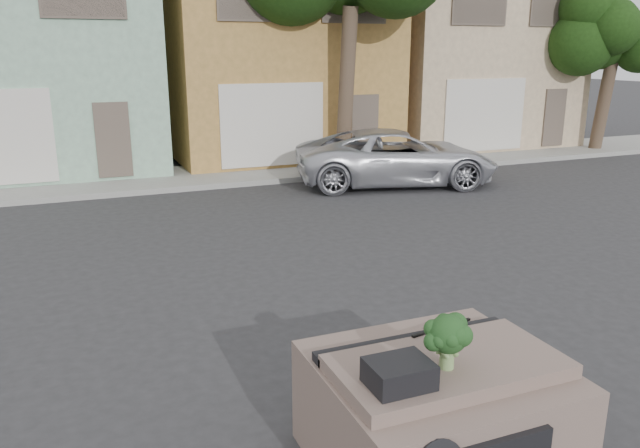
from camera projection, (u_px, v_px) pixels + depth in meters
ground_plane at (310, 331)px, 8.25m from camera, size 120.00×120.00×0.00m
sidewalk at (174, 179)px, 17.58m from camera, size 40.00×3.00×0.15m
townhouse_mint at (27, 43)px, 18.86m from camera, size 7.20×8.20×7.55m
townhouse_tan at (264, 44)px, 21.60m from camera, size 7.20×8.20×7.55m
townhouse_beige at (448, 44)px, 24.35m from camera, size 7.20×8.20×7.55m
silver_pickup at (395, 184)px, 17.16m from camera, size 5.91×3.82×1.51m
tree_near at (347, 25)px, 17.65m from camera, size 4.40×4.00×8.50m
tree_far at (608, 67)px, 21.65m from camera, size 3.20×3.00×6.00m
car_dashboard at (435, 410)px, 5.42m from camera, size 2.00×1.80×1.12m
instrument_hump at (399, 374)px, 4.72m from camera, size 0.48×0.38×0.20m
wiper_arm at (442, 328)px, 5.71m from camera, size 0.69×0.15×0.02m
broccoli at (448, 341)px, 4.95m from camera, size 0.45×0.45×0.47m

